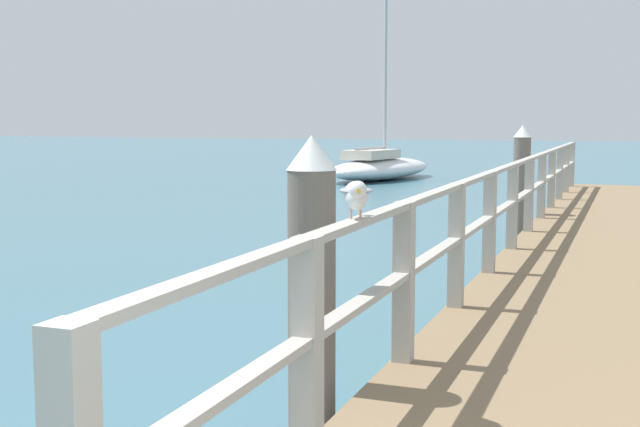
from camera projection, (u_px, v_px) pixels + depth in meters
name	position (u px, v px, depth m)	size (l,w,h in m)	color
pier_deck	(629.00, 262.00, 10.31)	(2.85, 19.96, 0.44)	#846B4C
pier_railing	(521.00, 190.00, 10.69)	(0.12, 18.48, 1.03)	#B2ADA3
dock_piling_near	(311.00, 297.00, 4.81)	(0.29, 0.29, 1.91)	#6B6056
dock_piling_far	(521.00, 182.00, 13.64)	(0.29, 0.29, 1.91)	#6B6056
seagull_foreground	(356.00, 194.00, 4.28)	(0.24, 0.46, 0.21)	white
boat_1	(380.00, 167.00, 27.53)	(3.12, 6.11, 8.27)	white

